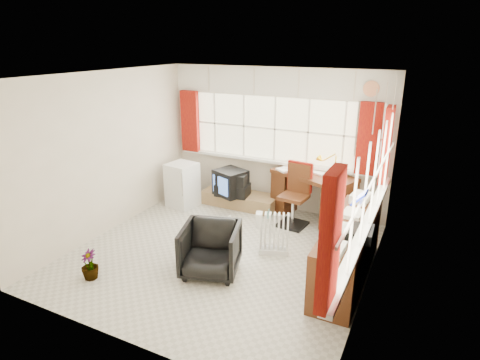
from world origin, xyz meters
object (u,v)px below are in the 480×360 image
at_px(office_chair, 211,250).
at_px(mini_fridge, 182,185).
at_px(radiator, 274,238).
at_px(tv_bench, 240,199).
at_px(crt_tv, 230,182).
at_px(credenza, 348,249).
at_px(desk_lamp, 336,161).
at_px(task_chair, 297,192).
at_px(desk, 313,193).

bearing_deg(office_chair, mini_fridge, 115.68).
bearing_deg(radiator, office_chair, -124.17).
height_order(tv_bench, crt_tv, crt_tv).
relative_size(credenza, crt_tv, 3.09).
relative_size(office_chair, crt_tv, 1.14).
xyz_separation_m(desk_lamp, task_chair, (-0.54, -0.26, -0.53)).
distance_m(credenza, tv_bench, 2.75).
distance_m(radiator, credenza, 1.08).
bearing_deg(tv_bench, credenza, -33.70).
xyz_separation_m(task_chair, office_chair, (-0.51, -1.95, -0.22)).
bearing_deg(task_chair, credenza, -48.40).
relative_size(desk_lamp, credenza, 0.21).
bearing_deg(desk_lamp, radiator, -109.39).
xyz_separation_m(task_chair, mini_fridge, (-2.12, -0.19, -0.15)).
distance_m(tv_bench, crt_tv, 0.41).
xyz_separation_m(office_chair, credenza, (1.62, 0.69, 0.05)).
bearing_deg(crt_tv, task_chair, -5.29).
relative_size(desk, office_chair, 2.07).
bearing_deg(task_chair, desk, 62.99).
relative_size(desk, task_chair, 1.46).
bearing_deg(credenza, task_chair, 131.60).
bearing_deg(crt_tv, credenza, -29.76).
bearing_deg(desk_lamp, crt_tv, -175.61).
bearing_deg(desk, credenza, -59.59).
xyz_separation_m(task_chair, crt_tv, (-1.29, 0.12, -0.07)).
xyz_separation_m(office_chair, tv_bench, (-0.66, 2.21, -0.21)).
relative_size(desk_lamp, mini_fridge, 0.51).
height_order(office_chair, tv_bench, office_chair).
bearing_deg(crt_tv, desk, 8.74).
distance_m(desk_lamp, radiator, 1.68).
relative_size(radiator, crt_tv, 0.97).
xyz_separation_m(radiator, crt_tv, (-1.34, 1.24, 0.23)).
bearing_deg(crt_tv, desk_lamp, 4.39).
distance_m(desk, radiator, 1.48).
height_order(desk_lamp, tv_bench, desk_lamp).
bearing_deg(mini_fridge, desk_lamp, 9.63).
height_order(desk_lamp, office_chair, desk_lamp).
xyz_separation_m(desk_lamp, radiator, (-0.49, -1.38, -0.83)).
height_order(desk, mini_fridge, desk).
xyz_separation_m(radiator, mini_fridge, (-2.18, 0.93, 0.15)).
distance_m(desk_lamp, task_chair, 0.80).
xyz_separation_m(radiator, tv_bench, (-1.22, 1.38, -0.13)).
relative_size(desk_lamp, task_chair, 0.39).
bearing_deg(radiator, credenza, -7.27).
relative_size(desk_lamp, crt_tv, 0.64).
relative_size(task_chair, radiator, 1.67).
xyz_separation_m(tv_bench, crt_tv, (-0.13, -0.15, 0.36)).
height_order(desk, office_chair, desk).
bearing_deg(desk, radiator, -94.72).
bearing_deg(credenza, radiator, 172.73).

